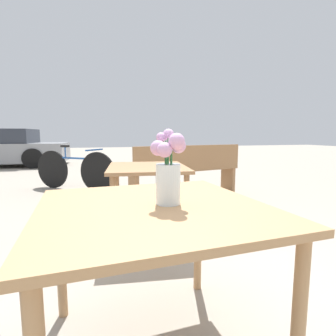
{
  "coord_description": "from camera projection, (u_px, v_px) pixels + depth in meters",
  "views": [
    {
      "loc": [
        -0.24,
        -1.09,
        1.02
      ],
      "look_at": [
        0.07,
        0.0,
        0.88
      ],
      "focal_mm": 28.0,
      "sensor_mm": 36.0,
      "label": 1
    }
  ],
  "objects": [
    {
      "name": "bicycle",
      "position": [
        74.0,
        170.0,
        4.8
      ],
      "size": [
        1.41,
        1.1,
        0.83
      ],
      "color": "black",
      "rests_on": "ground_plane"
    },
    {
      "name": "table_front",
      "position": [
        153.0,
        224.0,
        1.15
      ],
      "size": [
        1.01,
        1.0,
        0.72
      ],
      "color": "tan",
      "rests_on": "ground_plane"
    },
    {
      "name": "flower_vase",
      "position": [
        168.0,
        173.0,
        1.14
      ],
      "size": [
        0.16,
        0.16,
        0.33
      ],
      "color": "silver",
      "rests_on": "table_front"
    },
    {
      "name": "bench_near",
      "position": [
        188.0,
        168.0,
        4.26
      ],
      "size": [
        1.97,
        0.74,
        0.85
      ],
      "color": "#9E7047",
      "rests_on": "ground_plane"
    },
    {
      "name": "table_back",
      "position": [
        147.0,
        177.0,
        2.57
      ],
      "size": [
        0.85,
        0.93,
        0.72
      ],
      "color": "#9E7047",
      "rests_on": "ground_plane"
    }
  ]
}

